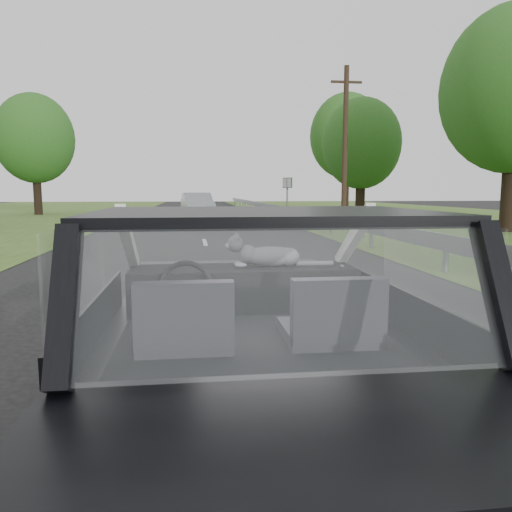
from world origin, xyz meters
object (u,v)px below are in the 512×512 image
object	(u,v)px
subject_car	(254,329)
utility_pole	(345,147)
cat	(270,255)
highway_sign	(287,199)
other_car	(197,205)

from	to	relation	value
subject_car	utility_pole	xyz separation A→B (m)	(6.50, 19.31, 2.78)
cat	utility_pole	xyz separation A→B (m)	(6.31, 18.67, 2.43)
subject_car	highway_sign	bearing A→B (deg)	78.72
highway_sign	utility_pole	world-z (taller)	utility_pole
cat	highway_sign	xyz separation A→B (m)	(4.37, 22.29, 0.03)
other_car	highway_sign	bearing A→B (deg)	-37.80
highway_sign	utility_pole	bearing A→B (deg)	-83.21
subject_car	other_car	bearing A→B (deg)	90.18
other_car	highway_sign	world-z (taller)	highway_sign
cat	other_car	xyz separation A→B (m)	(-0.28, 25.12, -0.36)
subject_car	other_car	world-z (taller)	subject_car
other_car	utility_pole	bearing A→B (deg)	-50.83
other_car	subject_car	bearing A→B (deg)	-96.26
subject_car	utility_pole	size ratio (longest dim) A/B	0.57
subject_car	cat	world-z (taller)	subject_car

